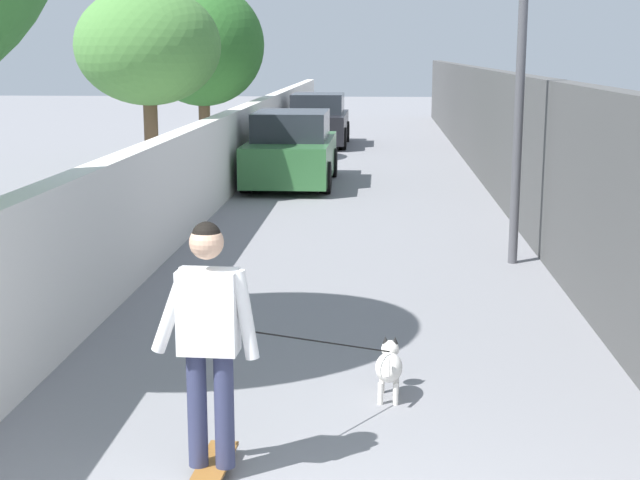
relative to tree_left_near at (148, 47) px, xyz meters
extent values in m
plane|color=gray|center=(1.00, -3.93, -2.85)|extent=(80.00, 80.00, 0.00)
cube|color=silver|center=(-1.00, -1.25, -2.06)|extent=(48.00, 0.30, 1.59)
cube|color=#4C4C4C|center=(-1.00, -6.60, -1.65)|extent=(48.00, 0.30, 2.40)
cylinder|color=brown|center=(0.00, 0.00, -1.82)|extent=(0.26, 0.26, 2.06)
ellipsoid|color=#4C843D|center=(0.00, 0.00, 0.02)|extent=(2.67, 2.67, 2.16)
cylinder|color=brown|center=(6.00, 0.14, -1.84)|extent=(0.29, 0.29, 2.01)
ellipsoid|color=#2D6628|center=(6.00, 0.14, 0.08)|extent=(3.04, 3.04, 3.00)
cylinder|color=#4C4C51|center=(-4.86, -6.05, -0.73)|extent=(0.12, 0.12, 4.24)
cube|color=brown|center=(-11.37, -3.18, -2.78)|extent=(0.81, 0.24, 0.02)
cylinder|color=beige|center=(-11.09, -3.13, -2.82)|extent=(0.06, 0.03, 0.06)
cylinder|color=beige|center=(-11.09, -3.27, -2.82)|extent=(0.06, 0.03, 0.06)
cylinder|color=#333859|center=(-11.37, -3.09, -2.37)|extent=(0.14, 0.14, 0.78)
cylinder|color=#333859|center=(-11.37, -3.27, -2.37)|extent=(0.14, 0.14, 0.78)
cube|color=white|center=(-11.37, -3.18, -1.71)|extent=(0.24, 0.39, 0.55)
cylinder|color=white|center=(-11.36, -2.94, -1.71)|extent=(0.10, 0.29, 0.58)
cylinder|color=white|center=(-11.38, -3.42, -1.72)|extent=(0.10, 0.18, 0.59)
sphere|color=tan|center=(-11.37, -3.18, -1.26)|extent=(0.22, 0.22, 0.22)
sphere|color=black|center=(-11.37, -3.18, -1.22)|extent=(0.19, 0.19, 0.19)
ellipsoid|color=white|center=(-9.88, -4.36, -2.58)|extent=(0.40, 0.24, 0.22)
sphere|color=white|center=(-9.63, -4.37, -2.51)|extent=(0.15, 0.15, 0.15)
cone|color=black|center=(-9.62, -4.33, -2.43)|extent=(0.05, 0.05, 0.06)
cone|color=black|center=(-9.63, -4.41, -2.43)|extent=(0.05, 0.05, 0.06)
cylinder|color=white|center=(-9.75, -4.30, -2.76)|extent=(0.04, 0.04, 0.18)
cylinder|color=white|center=(-9.76, -4.42, -2.76)|extent=(0.04, 0.04, 0.18)
cylinder|color=white|center=(-10.00, -4.29, -2.76)|extent=(0.04, 0.04, 0.18)
cylinder|color=white|center=(-10.01, -4.41, -2.76)|extent=(0.04, 0.04, 0.18)
cylinder|color=white|center=(-10.13, -4.35, -2.50)|extent=(0.14, 0.04, 0.13)
cylinder|color=black|center=(-10.63, -3.77, -2.12)|extent=(1.50, 1.19, 0.66)
cube|color=#336B38|center=(2.33, -2.40, -2.29)|extent=(4.06, 1.70, 0.80)
cube|color=#262B33|center=(2.33, -2.40, -1.61)|extent=(2.11, 1.50, 0.60)
cylinder|color=black|center=(3.59, -1.61, -2.53)|extent=(0.64, 0.22, 0.64)
cylinder|color=black|center=(3.59, -3.19, -2.53)|extent=(0.64, 0.22, 0.64)
cylinder|color=black|center=(1.07, -1.61, -2.53)|extent=(0.64, 0.22, 0.64)
cylinder|color=black|center=(1.07, -3.19, -2.53)|extent=(0.64, 0.22, 0.64)
cube|color=black|center=(10.58, -2.40, -2.29)|extent=(3.81, 1.70, 0.80)
cube|color=#262B33|center=(10.58, -2.40, -1.61)|extent=(1.98, 1.50, 0.60)
cylinder|color=black|center=(11.76, -1.61, -2.53)|extent=(0.64, 0.22, 0.64)
cylinder|color=black|center=(11.76, -3.19, -2.53)|extent=(0.64, 0.22, 0.64)
cylinder|color=black|center=(9.40, -1.61, -2.53)|extent=(0.64, 0.22, 0.64)
cylinder|color=black|center=(9.40, -3.19, -2.53)|extent=(0.64, 0.22, 0.64)
camera|label=1|loc=(-16.97, -4.26, -0.08)|focal=51.72mm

